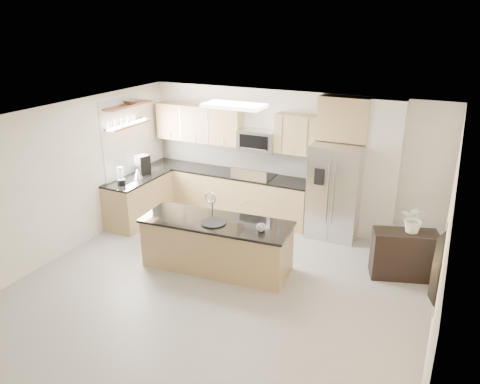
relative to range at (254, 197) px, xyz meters
The scene contains 27 objects.
floor 3.02m from the range, 78.39° to the right, with size 6.50×6.50×0.00m, color #AEAAA6.
ceiling 3.66m from the range, 78.39° to the right, with size 6.00×6.50×0.02m, color white.
wall_back 1.07m from the range, 28.76° to the left, with size 6.00×0.02×2.60m, color white.
wall_front 6.25m from the range, 84.45° to the right, with size 6.00×0.02×2.60m, color white.
wall_left 3.87m from the range, 129.41° to the right, with size 0.02×6.50×2.60m, color white.
wall_right 4.71m from the range, 39.05° to the right, with size 0.02×6.50×2.60m, color white.
back_counter 0.63m from the range, behind, with size 3.55×0.66×1.44m.
left_counter 2.33m from the range, 152.71° to the right, with size 0.66×1.50×0.92m.
range is the anchor object (origin of this frame).
upper_cabinets 1.53m from the range, 166.83° to the left, with size 3.50×0.33×0.75m.
microwave 1.16m from the range, 90.00° to the left, with size 0.76×0.40×0.40m.
refrigerator 1.71m from the range, ahead, with size 0.92×0.78×1.78m.
partition_column 2.56m from the range, ahead, with size 0.60×0.30×2.60m, color silver.
window 2.86m from the range, 155.75° to the right, with size 0.04×1.15×1.65m.
shelf_lower 2.86m from the range, 156.67° to the right, with size 0.30×1.20×0.04m, color brown.
shelf_upper 3.07m from the range, 156.67° to the right, with size 0.30×1.20×0.04m, color brown.
ceiling_fixture 2.48m from the range, 81.39° to the right, with size 1.00×0.50×0.06m, color white.
island 2.12m from the range, 83.03° to the right, with size 2.49×1.07×1.27m.
credenza 3.25m from the range, 19.59° to the right, with size 0.98×0.41×0.78m, color black.
cup 2.41m from the range, 63.84° to the right, with size 0.14×0.14×0.11m, color silver.
platter 2.25m from the range, 83.32° to the right, with size 0.41×0.41×0.02m, color black.
blender 2.66m from the range, 143.21° to the right, with size 0.15×0.15×0.35m.
kettle 2.37m from the range, 151.44° to the right, with size 0.19×0.19×0.24m.
coffee_maker 2.35m from the range, 158.05° to the right, with size 0.27×0.30×0.39m.
bowl 3.07m from the range, 159.41° to the right, with size 0.37×0.37×0.09m, color #BBBBBE.
flower_vase 3.38m from the range, 18.37° to the right, with size 0.60×0.52×0.67m, color white.
television 4.78m from the range, 41.64° to the right, with size 1.08×0.14×0.62m, color black.
Camera 1 is at (2.94, -5.19, 3.92)m, focal length 35.00 mm.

